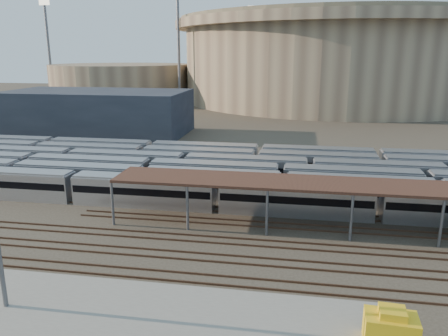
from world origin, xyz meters
TOP-DOWN VIEW (x-y plane):
  - ground at (0.00, 0.00)m, footprint 420.00×420.00m
  - apron at (-5.00, -15.00)m, footprint 50.00×9.00m
  - subway_trains at (-1.32, 18.50)m, footprint 126.77×23.90m
  - inspection_shed at (22.00, 4.00)m, footprint 60.30×6.00m
  - empty_tracks at (0.00, -5.00)m, footprint 170.00×9.62m
  - stadium at (25.00, 140.00)m, footprint 124.00×124.00m
  - secondary_arena at (-60.00, 130.00)m, footprint 56.00×56.00m
  - service_building at (-35.00, 55.00)m, footprint 42.00×20.00m
  - floodlight_0 at (-30.00, 110.00)m, footprint 4.00×1.00m
  - floodlight_1 at (-85.00, 120.00)m, footprint 4.00×1.00m
  - floodlight_3 at (-10.00, 160.00)m, footprint 4.00×1.00m
  - yellow_equipment at (18.50, -15.49)m, footprint 3.46×2.29m

SIDE VIEW (x-z plane):
  - ground at x=0.00m, z-range 0.00..0.00m
  - empty_tracks at x=0.00m, z-range 0.00..0.18m
  - apron at x=-5.00m, z-range 0.00..0.20m
  - yellow_equipment at x=18.50m, z-range 0.20..2.29m
  - subway_trains at x=-1.32m, z-range 0.00..3.60m
  - inspection_shed at x=22.00m, z-range 2.33..7.63m
  - service_building at x=-35.00m, z-range 0.00..10.00m
  - secondary_arena at x=-60.00m, z-range 0.00..14.00m
  - stadium at x=25.00m, z-range 0.22..32.72m
  - floodlight_0 at x=-30.00m, z-range 1.45..39.85m
  - floodlight_1 at x=-85.00m, z-range 1.45..39.85m
  - floodlight_3 at x=-10.00m, z-range 1.45..39.85m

